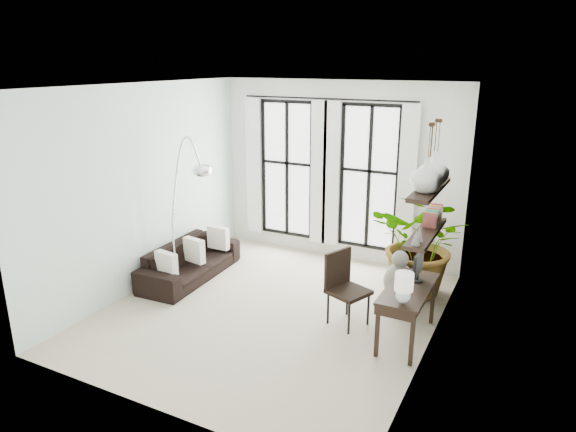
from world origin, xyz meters
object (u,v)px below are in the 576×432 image
Objects in this scene: desk at (407,292)px; buddha at (398,284)px; plant at (424,244)px; desk_chair at (344,283)px; sofa at (190,261)px; arc_lamp at (186,177)px.

buddha is (-0.34, 0.90, -0.33)m from desk.
plant is 1.54m from desk.
desk is 1.22× the size of desk_chair.
desk is at bearing -98.73° from sofa.
plant reaches higher than buddha.
desk is at bearing -84.44° from plant.
desk_chair reaches higher than sofa.
desk is (0.15, -1.52, -0.13)m from plant.
arc_lamp reaches higher than sofa.
sofa is at bearing -171.71° from buddha.
sofa is 3.79m from desk.
arc_lamp is at bearing -169.71° from buddha.
desk is at bearing -4.75° from arc_lamp.
sofa is 1.21× the size of plant.
arc_lamp is at bearing 175.25° from desk.
buddha is at bearing 75.85° from desk_chair.
buddha is at bearing -84.27° from sofa.
arc_lamp reaches higher than plant.
buddha is (3.41, 0.50, 0.08)m from sofa.
sofa is 3.81m from plant.
buddha is (-0.19, -0.62, -0.46)m from plant.
buddha reaches higher than sofa.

